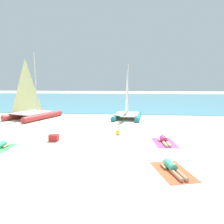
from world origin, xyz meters
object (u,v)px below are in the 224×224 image
at_px(towel_middle, 173,171).
at_px(towel_right, 164,143).
at_px(sailboat_red, 32,109).
at_px(sunbather_right, 164,140).
at_px(beach_ball, 118,132).
at_px(sunbather_middle, 172,167).
at_px(cooler_box, 54,138).
at_px(sailboat_teal, 127,111).

xyz_separation_m(towel_middle, towel_right, (0.28, 3.62, 0.00)).
xyz_separation_m(sailboat_red, towel_middle, (10.52, -10.25, -0.88)).
relative_size(towel_middle, sunbather_right, 1.21).
bearing_deg(towel_right, towel_middle, -94.45).
bearing_deg(beach_ball, sailboat_red, 147.96).
relative_size(sunbather_middle, cooler_box, 3.10).
distance_m(sailboat_teal, sunbather_middle, 11.06).
relative_size(sailboat_teal, towel_right, 2.60).
bearing_deg(sailboat_teal, sunbather_right, -68.10).
bearing_deg(beach_ball, towel_right, -29.99).
height_order(sunbather_right, beach_ball, sunbather_right).
distance_m(towel_middle, sunbather_middle, 0.14).
bearing_deg(cooler_box, towel_middle, -30.40).
xyz_separation_m(towel_middle, cooler_box, (-5.84, 3.43, 0.17)).
bearing_deg(sunbather_middle, sailboat_red, 120.88).
relative_size(sailboat_teal, sunbather_right, 3.16).
relative_size(towel_middle, towel_right, 1.00).
relative_size(sailboat_red, towel_right, 3.13).
bearing_deg(sailboat_teal, cooler_box, -112.41).
distance_m(sailboat_red, beach_ball, 9.66).
height_order(towel_right, cooler_box, cooler_box).
bearing_deg(towel_right, sunbather_right, 94.88).
height_order(sailboat_teal, sailboat_red, sailboat_red).
height_order(sunbather_middle, beach_ball, sunbather_middle).
bearing_deg(sunbather_right, towel_middle, -99.17).
relative_size(sailboat_red, towel_middle, 3.13).
bearing_deg(sailboat_teal, towel_middle, -74.90).
relative_size(sunbather_right, cooler_box, 3.13).
height_order(sailboat_teal, sunbather_middle, sailboat_teal).
bearing_deg(sailboat_red, sunbather_right, -11.79).
xyz_separation_m(sailboat_teal, sailboat_red, (-8.64, -0.70, 0.15)).
bearing_deg(cooler_box, sunbather_right, 2.43).
bearing_deg(towel_middle, sailboat_teal, 99.76).
bearing_deg(cooler_box, sailboat_teal, 62.25).
distance_m(sunbather_middle, cooler_box, 6.73).
height_order(sunbather_middle, cooler_box, cooler_box).
bearing_deg(sunbather_middle, beach_ball, 99.76).
relative_size(sunbather_middle, towel_right, 0.82).
distance_m(towel_right, sunbather_right, 0.14).
relative_size(sunbather_middle, beach_ball, 5.21).
bearing_deg(cooler_box, sailboat_red, 124.43).
bearing_deg(sailboat_teal, sailboat_red, -170.04).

